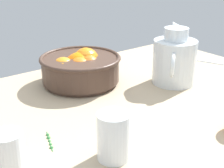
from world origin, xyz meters
TOP-DOWN VIEW (x-y plane):
  - ground_plane at (0.00, 0.00)cm, footprint 125.05×80.35cm
  - fruit_bowl at (1.56, 19.94)cm, footprint 25.67×25.67cm
  - juice_pitcher at (26.01, 2.20)cm, footprint 16.07×14.47cm
  - juice_glass at (-34.64, -12.11)cm, footprint 6.15×6.15cm
  - second_glass at (-15.34, -19.41)cm, footprint 6.89×6.89cm
  - spoon at (51.04, 10.58)cm, footprint 7.66×15.99cm
  - herb_sprig_1 at (-22.91, -5.43)cm, footprint 3.14×8.24cm

SIDE VIEW (x-z plane):
  - ground_plane at x=0.00cm, z-range -3.00..0.00cm
  - herb_sprig_1 at x=-22.91cm, z-range -0.21..0.75cm
  - spoon at x=51.04cm, z-range -0.07..0.93cm
  - juice_glass at x=-34.64cm, z-range -0.66..8.60cm
  - second_glass at x=-15.34cm, z-range -0.48..9.73cm
  - fruit_bowl at x=1.56cm, z-range -0.25..10.83cm
  - juice_pitcher at x=26.01cm, z-range -2.70..16.13cm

